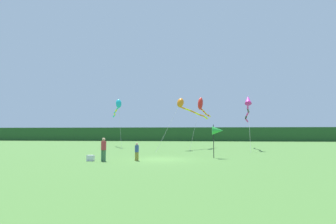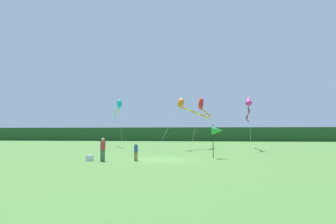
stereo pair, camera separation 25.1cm
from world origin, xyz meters
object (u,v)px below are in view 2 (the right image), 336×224
at_px(kite_red, 202,105).
at_px(kite_cyan, 119,106).
at_px(kite_magenta, 248,104).
at_px(cooler_box, 90,158).
at_px(kite_orange, 184,105).
at_px(person_adult, 103,148).
at_px(person_child, 136,151).
at_px(banner_flag_pole, 217,131).

relative_size(kite_red, kite_cyan, 0.99).
bearing_deg(kite_magenta, cooler_box, -136.02).
relative_size(cooler_box, kite_orange, 0.05).
bearing_deg(cooler_box, kite_orange, 64.84).
xyz_separation_m(kite_red, kite_cyan, (-12.05, 1.64, 0.19)).
bearing_deg(kite_magenta, person_adult, -133.72).
bearing_deg(kite_red, kite_cyan, 172.27).
xyz_separation_m(person_child, kite_magenta, (10.90, 13.30, 4.87)).
bearing_deg(person_adult, kite_orange, 68.56).
height_order(person_child, kite_magenta, kite_magenta).
xyz_separation_m(cooler_box, kite_red, (8.62, 16.43, 5.65)).
height_order(kite_red, kite_magenta, kite_red).
height_order(person_child, kite_orange, kite_orange).
distance_m(kite_red, kite_magenta, 6.25).
distance_m(person_child, kite_cyan, 19.59).
bearing_deg(person_child, kite_orange, 77.02).
xyz_separation_m(person_adult, kite_orange, (5.40, 13.75, 4.57)).
bearing_deg(person_adult, cooler_box, 175.20).
bearing_deg(kite_red, person_adult, -114.73).
bearing_deg(cooler_box, banner_flag_pole, 18.22).
height_order(cooler_box, kite_magenta, kite_magenta).
relative_size(person_child, cooler_box, 2.69).
distance_m(person_adult, kite_orange, 15.46).
bearing_deg(kite_magenta, banner_flag_pole, -113.75).
distance_m(person_adult, person_child, 2.44).
xyz_separation_m(person_adult, kite_magenta, (13.26, 13.87, 4.66)).
height_order(kite_magenta, kite_cyan, kite_cyan).
relative_size(banner_flag_pole, kite_cyan, 0.39).
distance_m(banner_flag_pole, kite_orange, 11.45).
xyz_separation_m(kite_red, kite_magenta, (5.65, -2.65, -0.26)).
relative_size(person_adult, kite_red, 0.24).
distance_m(person_child, banner_flag_pole, 6.94).
height_order(person_adult, kite_magenta, kite_magenta).
bearing_deg(kite_cyan, banner_flag_pole, -48.81).
distance_m(person_child, kite_orange, 14.35).
xyz_separation_m(banner_flag_pole, kite_cyan, (-13.04, 14.90, 3.81)).
bearing_deg(cooler_box, person_child, 8.13).
height_order(cooler_box, kite_orange, kite_orange).
bearing_deg(person_child, kite_magenta, 50.67).
bearing_deg(person_adult, kite_magenta, 46.28).
bearing_deg(kite_cyan, kite_magenta, -13.59).
xyz_separation_m(banner_flag_pole, kite_magenta, (4.67, 10.62, 3.36)).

